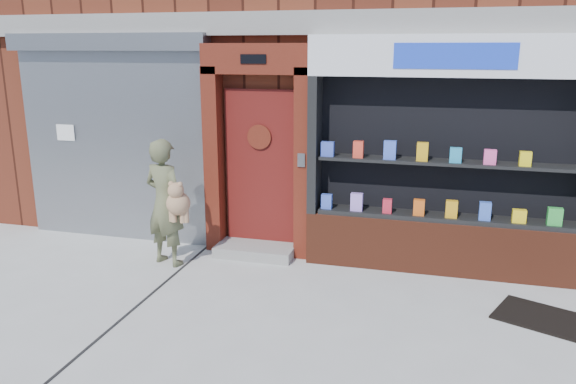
% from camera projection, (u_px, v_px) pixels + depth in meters
% --- Properties ---
extents(ground, '(80.00, 80.00, 0.00)m').
position_uv_depth(ground, '(273.00, 316.00, 6.14)').
color(ground, '#9E9E99').
rests_on(ground, ground).
extents(shutter_bay, '(3.10, 0.30, 3.04)m').
position_uv_depth(shutter_bay, '(114.00, 126.00, 8.26)').
color(shutter_bay, gray).
rests_on(shutter_bay, ground).
extents(red_door_bay, '(1.52, 0.58, 2.90)m').
position_uv_depth(red_door_bay, '(258.00, 152.00, 7.70)').
color(red_door_bay, '#52180E').
rests_on(red_door_bay, ground).
extents(pharmacy_bay, '(3.50, 0.41, 3.00)m').
position_uv_depth(pharmacy_bay, '(446.00, 168.00, 7.05)').
color(pharmacy_bay, maroon).
rests_on(pharmacy_bay, ground).
extents(woman, '(0.77, 0.58, 1.71)m').
position_uv_depth(woman, '(166.00, 202.00, 7.40)').
color(woman, '#5B5E3E').
rests_on(woman, ground).
extents(doormat, '(1.17, 1.01, 0.02)m').
position_uv_depth(doormat, '(545.00, 318.00, 6.05)').
color(doormat, black).
rests_on(doormat, ground).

